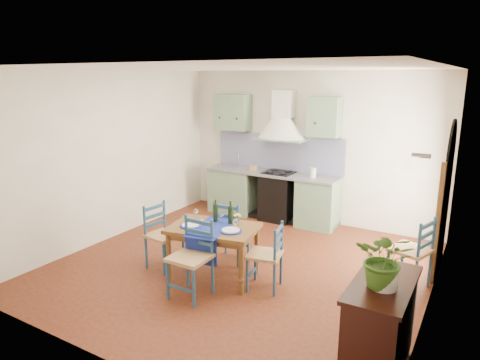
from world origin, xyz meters
name	(u,v)px	position (x,y,z in m)	size (l,w,h in m)	color
floor	(241,266)	(0.00, 0.00, 0.00)	(5.00, 5.00, 0.00)	#41190E
back_wall	(280,165)	(-0.47, 2.29, 1.05)	(5.00, 0.96, 2.80)	silver
right_wall	(439,197)	(2.50, 0.28, 1.34)	(0.26, 5.00, 2.80)	silver
left_wall	(112,156)	(-2.50, 0.00, 1.40)	(0.04, 5.00, 2.80)	silver
ceiling	(241,68)	(0.00, 0.00, 2.80)	(5.00, 5.00, 0.01)	white
dining_table	(213,233)	(-0.13, -0.49, 0.65)	(1.28, 1.00, 1.05)	brown
chair_near	(192,257)	(-0.09, -1.04, 0.51)	(0.46, 0.46, 0.99)	navy
chair_far	(231,230)	(-0.21, 0.08, 0.49)	(0.49, 0.49, 0.95)	navy
chair_left	(163,235)	(-0.96, -0.58, 0.48)	(0.49, 0.49, 0.93)	navy
chair_right	(267,255)	(0.63, -0.40, 0.46)	(0.49, 0.49, 0.89)	navy
chair_spare	(413,251)	(2.23, 0.59, 0.50)	(0.57, 0.57, 0.96)	navy
sideboard	(379,325)	(2.26, -1.36, 0.51)	(0.50, 1.05, 0.94)	black
potted_plant	(385,259)	(2.28, -1.47, 1.20)	(0.47, 0.41, 0.52)	#345F1B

